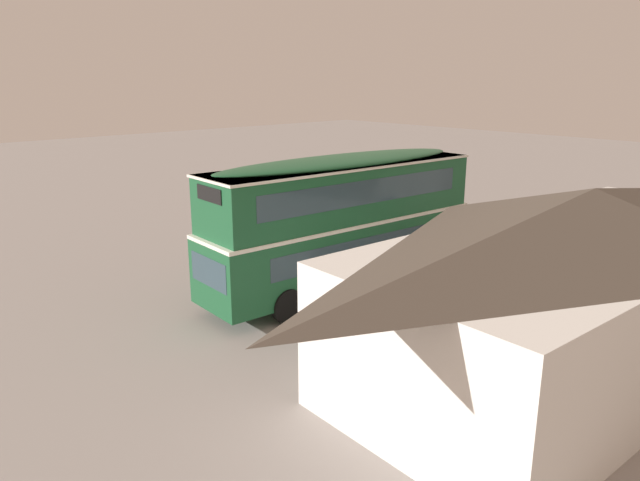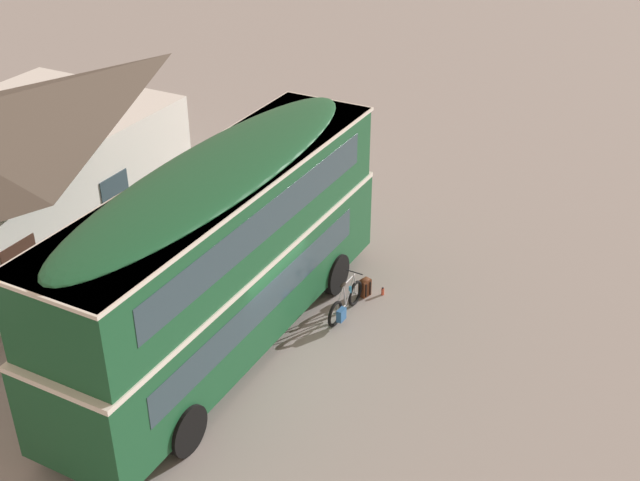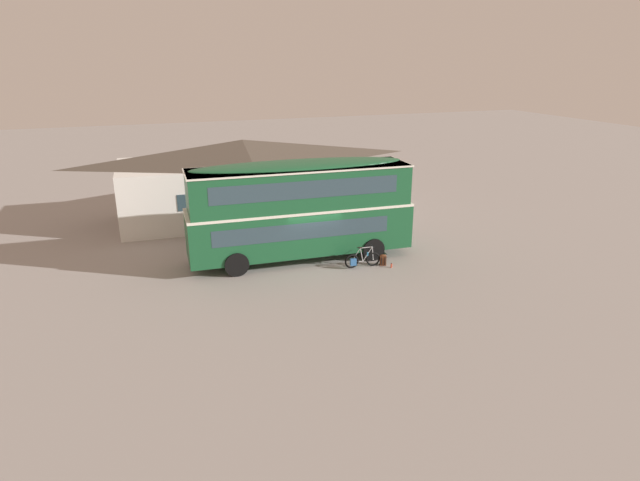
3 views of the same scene
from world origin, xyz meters
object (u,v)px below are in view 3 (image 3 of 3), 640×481
at_px(double_decker_bus, 300,206).
at_px(touring_bicycle, 361,260).
at_px(backpack_on_ground, 383,260).
at_px(water_bottle_red_squeeze, 391,265).

xyz_separation_m(double_decker_bus, touring_bicycle, (2.30, -2.03, -2.27)).
bearing_deg(touring_bicycle, double_decker_bus, 138.69).
height_order(touring_bicycle, backpack_on_ground, touring_bicycle).
relative_size(backpack_on_ground, water_bottle_red_squeeze, 2.43).
bearing_deg(double_decker_bus, touring_bicycle, -41.31).
bearing_deg(water_bottle_red_squeeze, touring_bicycle, 158.60).
bearing_deg(touring_bicycle, backpack_on_ground, -5.18).
distance_m(touring_bicycle, backpack_on_ground, 1.08).
bearing_deg(backpack_on_ground, water_bottle_red_squeeze, -60.57).
height_order(double_decker_bus, backpack_on_ground, double_decker_bus).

